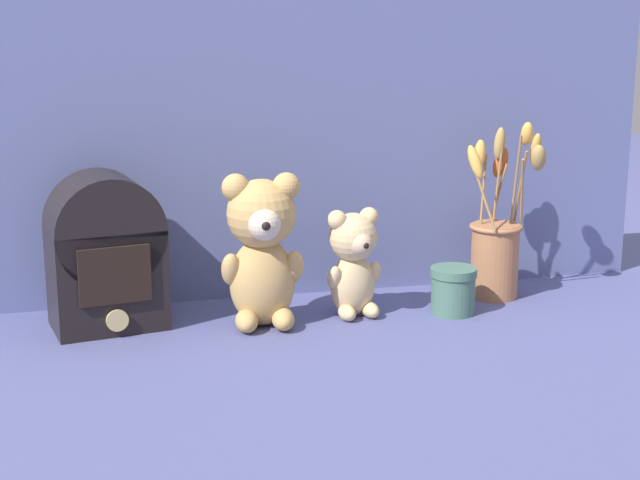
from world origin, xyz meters
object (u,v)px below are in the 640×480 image
Objects in this scene: decorative_tin_tall at (453,290)px; teddy_bear_large at (262,247)px; vintage_radio at (106,252)px; teddy_bear_medium at (354,261)px; flower_vase at (497,243)px.

teddy_bear_large is at bearing 178.33° from decorative_tin_tall.
teddy_bear_large is at bearing -12.11° from vintage_radio.
teddy_bear_large is 0.33m from decorative_tin_tall.
vintage_radio is (-0.39, 0.03, 0.03)m from teddy_bear_medium.
teddy_bear_large reaches higher than teddy_bear_medium.
decorative_tin_tall is at bearing -1.67° from teddy_bear_large.
teddy_bear_large and vintage_radio have the same top height.
flower_vase is 0.66m from vintage_radio.
teddy_bear_medium is 0.27m from flower_vase.
flower_vase is (0.42, 0.06, -0.03)m from teddy_bear_large.
flower_vase is at bearing 8.51° from teddy_bear_large.
teddy_bear_large is at bearing -173.90° from teddy_bear_medium.
teddy_bear_medium reaches higher than decorative_tin_tall.
vintage_radio is at bearing -178.95° from flower_vase.
vintage_radio is (-0.66, -0.01, 0.02)m from flower_vase.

